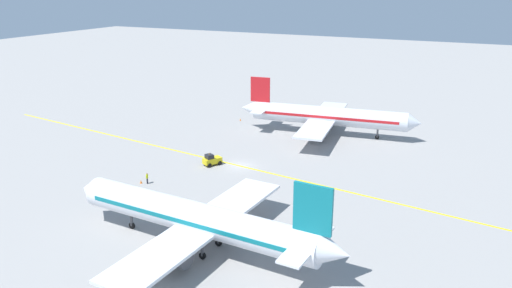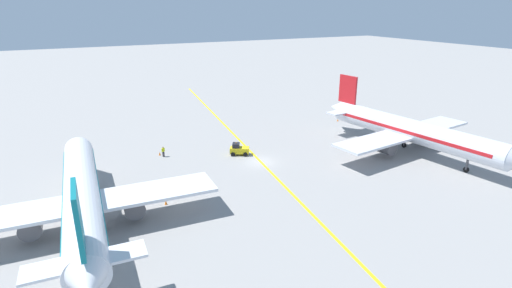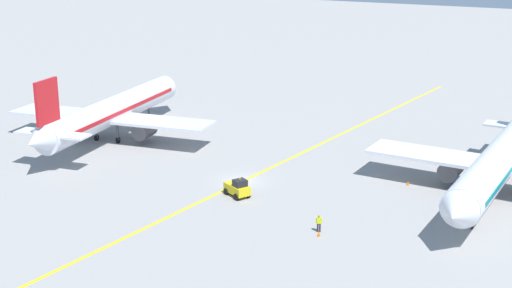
{
  "view_description": "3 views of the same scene",
  "coord_description": "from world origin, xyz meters",
  "px_view_note": "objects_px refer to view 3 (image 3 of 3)",
  "views": [
    {
      "loc": [
        67.62,
        36.06,
        28.82
      ],
      "look_at": [
        -1.05,
        2.49,
        3.83
      ],
      "focal_mm": 35.0,
      "sensor_mm": 36.0,
      "label": 1
    },
    {
      "loc": [
        26.34,
        50.27,
        22.67
      ],
      "look_at": [
        1.6,
        1.59,
        3.63
      ],
      "focal_mm": 28.0,
      "sensor_mm": 36.0,
      "label": 2
    },
    {
      "loc": [
        34.96,
        -65.18,
        26.61
      ],
      "look_at": [
        1.11,
        1.08,
        4.17
      ],
      "focal_mm": 50.0,
      "sensor_mm": 36.0,
      "label": 3
    }
  ],
  "objects_px": {
    "airplane_adjacent_stand": "(499,161)",
    "traffic_cone_mid_apron": "(408,183)",
    "airplane_at_gate": "(112,112)",
    "ground_crew_worker": "(319,223)",
    "baggage_tug_white": "(238,188)",
    "traffic_cone_by_wingtip": "(319,233)"
  },
  "relations": [
    {
      "from": "airplane_adjacent_stand",
      "to": "traffic_cone_mid_apron",
      "type": "xyz_separation_m",
      "value": [
        -9.0,
        -1.25,
        -3.43
      ]
    },
    {
      "from": "airplane_at_gate",
      "to": "ground_crew_worker",
      "type": "xyz_separation_m",
      "value": [
        35.82,
        -15.86,
        -2.8
      ]
    },
    {
      "from": "airplane_adjacent_stand",
      "to": "traffic_cone_mid_apron",
      "type": "bearing_deg",
      "value": -172.08
    },
    {
      "from": "airplane_adjacent_stand",
      "to": "baggage_tug_white",
      "type": "height_order",
      "value": "airplane_adjacent_stand"
    },
    {
      "from": "airplane_adjacent_stand",
      "to": "traffic_cone_by_wingtip",
      "type": "height_order",
      "value": "airplane_adjacent_stand"
    },
    {
      "from": "airplane_at_gate",
      "to": "baggage_tug_white",
      "type": "relative_size",
      "value": 10.6
    },
    {
      "from": "airplane_at_gate",
      "to": "traffic_cone_mid_apron",
      "type": "xyz_separation_m",
      "value": [
        39.71,
        0.17,
        -3.43
      ]
    },
    {
      "from": "airplane_adjacent_stand",
      "to": "baggage_tug_white",
      "type": "xyz_separation_m",
      "value": [
        -23.88,
        -12.62,
        -2.81
      ]
    },
    {
      "from": "airplane_adjacent_stand",
      "to": "baggage_tug_white",
      "type": "relative_size",
      "value": 10.6
    },
    {
      "from": "traffic_cone_mid_apron",
      "to": "traffic_cone_by_wingtip",
      "type": "xyz_separation_m",
      "value": [
        -3.51,
        -16.92,
        0.0
      ]
    },
    {
      "from": "baggage_tug_white",
      "to": "traffic_cone_mid_apron",
      "type": "relative_size",
      "value": 6.09
    },
    {
      "from": "traffic_cone_by_wingtip",
      "to": "ground_crew_worker",
      "type": "bearing_deg",
      "value": 112.73
    },
    {
      "from": "ground_crew_worker",
      "to": "traffic_cone_mid_apron",
      "type": "bearing_deg",
      "value": 76.35
    },
    {
      "from": "baggage_tug_white",
      "to": "traffic_cone_mid_apron",
      "type": "distance_m",
      "value": 18.73
    },
    {
      "from": "airplane_adjacent_stand",
      "to": "baggage_tug_white",
      "type": "bearing_deg",
      "value": -152.13
    },
    {
      "from": "airplane_at_gate",
      "to": "baggage_tug_white",
      "type": "bearing_deg",
      "value": -24.29
    },
    {
      "from": "airplane_at_gate",
      "to": "airplane_adjacent_stand",
      "type": "xyz_separation_m",
      "value": [
        48.71,
        1.42,
        0.0
      ]
    },
    {
      "from": "baggage_tug_white",
      "to": "traffic_cone_by_wingtip",
      "type": "height_order",
      "value": "baggage_tug_white"
    },
    {
      "from": "traffic_cone_mid_apron",
      "to": "traffic_cone_by_wingtip",
      "type": "bearing_deg",
      "value": -101.73
    },
    {
      "from": "airplane_adjacent_stand",
      "to": "traffic_cone_by_wingtip",
      "type": "distance_m",
      "value": 22.33
    },
    {
      "from": "airplane_at_gate",
      "to": "ground_crew_worker",
      "type": "height_order",
      "value": "airplane_at_gate"
    },
    {
      "from": "airplane_at_gate",
      "to": "ground_crew_worker",
      "type": "distance_m",
      "value": 39.27
    }
  ]
}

